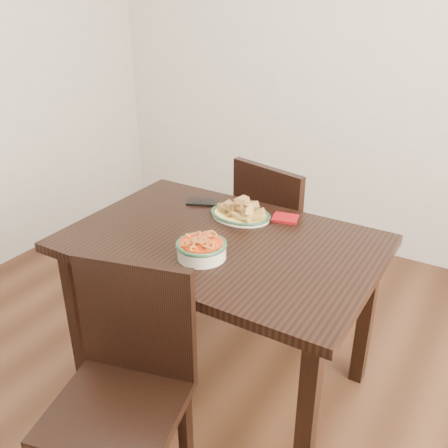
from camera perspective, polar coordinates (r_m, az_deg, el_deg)
The scene contains 9 objects.
floor at distance 2.43m, azimuth -3.26°, elevation -18.48°, with size 3.50×3.50×0.00m, color #3B2012.
wall_back at distance 3.34m, azimuth 14.10°, elevation 18.46°, with size 3.50×0.10×2.60m, color beige.
dining_table at distance 2.08m, azimuth -0.28°, elevation -3.99°, with size 1.26×0.84×0.75m.
chair_far at distance 2.66m, azimuth 6.21°, elevation -0.92°, with size 0.50×0.50×0.89m.
chair_near at distance 1.79m, azimuth -11.13°, elevation -16.84°, with size 0.51×0.51×0.89m.
fish_plate at distance 2.21m, azimuth 1.90°, elevation 1.83°, with size 0.27×0.21×0.11m.
noodle_bowl at distance 1.89m, azimuth -2.59°, elevation -2.65°, with size 0.20×0.20×0.08m.
smartphone at distance 2.37m, azimuth -2.42°, elevation 2.52°, with size 0.15×0.08×0.01m, color black.
napkin at distance 2.22m, azimuth 7.03°, elevation 0.67°, with size 0.11×0.09×0.01m, color maroon.
Camera 1 is at (1.00, -1.41, 1.70)m, focal length 40.00 mm.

